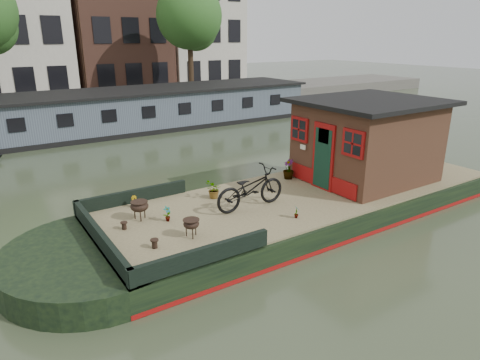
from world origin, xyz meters
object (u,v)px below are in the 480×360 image
bicycle (250,188)px  potted_plant_a (167,214)px  cabin (367,139)px  brazier_front (191,228)px  brazier_rear (140,210)px

bicycle → potted_plant_a: bicycle is taller
cabin → brazier_front: bearing=-173.3°
potted_plant_a → brazier_rear: brazier_rear is taller
cabin → brazier_rear: cabin is taller
cabin → potted_plant_a: cabin is taller
brazier_front → brazier_rear: (-0.60, 1.51, 0.02)m
bicycle → brazier_rear: bearing=71.3°
cabin → brazier_rear: 7.04m
bicycle → brazier_front: 2.16m
potted_plant_a → brazier_rear: 0.68m
brazier_front → brazier_rear: bearing=111.7°
bicycle → potted_plant_a: size_ratio=5.21×
cabin → bicycle: (-4.30, -0.06, -0.70)m
potted_plant_a → brazier_front: bearing=-84.7°
cabin → bicycle: cabin is taller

